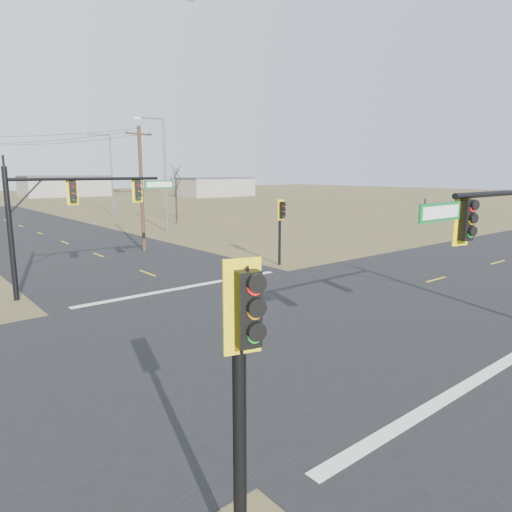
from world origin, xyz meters
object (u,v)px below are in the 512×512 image
(pedestal_signal_ne, at_px, (281,217))
(streetlight_a, at_px, (163,169))
(utility_pole_near, at_px, (141,188))
(streetlight_b, at_px, (110,171))
(pedestal_signal_sw, at_px, (244,357))
(bare_tree_d, at_px, (175,172))
(bare_tree_c, at_px, (176,185))
(mast_arm_far, at_px, (78,202))

(pedestal_signal_ne, height_order, streetlight_a, streetlight_a)
(pedestal_signal_ne, bearing_deg, streetlight_a, 79.33)
(utility_pole_near, height_order, streetlight_b, streetlight_b)
(pedestal_signal_ne, distance_m, pedestal_signal_sw, 23.67)
(bare_tree_d, bearing_deg, streetlight_a, -123.88)
(bare_tree_d, bearing_deg, bare_tree_c, -119.71)
(pedestal_signal_ne, xyz_separation_m, bare_tree_d, (11.44, 33.85, 2.94))
(mast_arm_far, relative_size, bare_tree_c, 1.53)
(mast_arm_far, relative_size, streetlight_a, 0.77)
(pedestal_signal_ne, bearing_deg, bare_tree_c, 70.44)
(bare_tree_c, bearing_deg, pedestal_signal_ne, -105.47)
(pedestal_signal_ne, bearing_deg, mast_arm_far, 167.29)
(pedestal_signal_sw, distance_m, bare_tree_c, 49.93)
(pedestal_signal_ne, relative_size, streetlight_a, 0.38)
(mast_arm_far, bearing_deg, pedestal_signal_ne, 13.70)
(mast_arm_far, distance_m, streetlight_b, 39.85)
(mast_arm_far, height_order, pedestal_signal_ne, mast_arm_far)
(utility_pole_near, bearing_deg, bare_tree_c, 53.28)
(pedestal_signal_sw, distance_m, streetlight_a, 41.91)
(pedestal_signal_sw, bearing_deg, pedestal_signal_ne, 62.66)
(pedestal_signal_ne, height_order, bare_tree_d, bare_tree_d)
(mast_arm_far, distance_m, streetlight_a, 23.61)
(pedestal_signal_ne, bearing_deg, streetlight_b, 79.93)
(pedestal_signal_sw, xyz_separation_m, bare_tree_c, (23.77, 43.90, 1.02))
(streetlight_a, bearing_deg, streetlight_b, 107.72)
(pedestal_signal_sw, xyz_separation_m, streetlight_a, (18.69, 37.40, 2.92))
(pedestal_signal_ne, relative_size, utility_pole_near, 0.46)
(streetlight_b, distance_m, bare_tree_c, 12.02)
(utility_pole_near, distance_m, bare_tree_c, 20.14)
(utility_pole_near, relative_size, bare_tree_d, 1.24)
(streetlight_a, bearing_deg, mast_arm_far, -105.43)
(streetlight_b, bearing_deg, bare_tree_d, -28.31)
(streetlight_a, xyz_separation_m, bare_tree_d, (9.10, 13.55, -0.31))
(mast_arm_far, bearing_deg, bare_tree_d, 75.75)
(pedestal_signal_ne, xyz_separation_m, utility_pole_near, (-4.62, 10.65, 1.72))
(mast_arm_far, bearing_deg, streetlight_b, 88.17)
(streetlight_a, relative_size, streetlight_b, 1.03)
(pedestal_signal_ne, height_order, bare_tree_c, bare_tree_c)
(mast_arm_far, height_order, streetlight_a, streetlight_a)
(mast_arm_far, xyz_separation_m, bare_tree_d, (23.74, 31.98, 1.53))
(pedestal_signal_sw, relative_size, streetlight_a, 0.43)
(pedestal_signal_ne, bearing_deg, utility_pole_near, 109.38)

